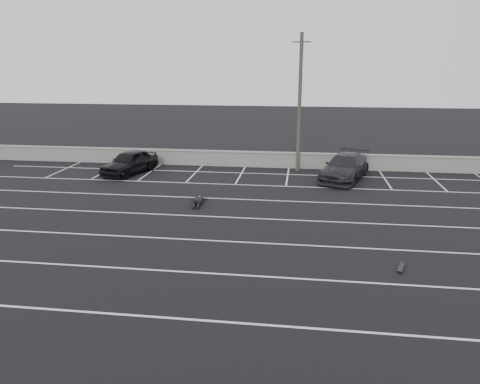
# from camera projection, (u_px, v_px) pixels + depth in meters

# --- Properties ---
(ground) EXTENTS (120.00, 120.00, 0.00)m
(ground) POSITION_uv_depth(u_px,v_px,m) (252.00, 243.00, 18.74)
(ground) COLOR black
(ground) RESTS_ON ground
(seawall) EXTENTS (50.00, 0.45, 1.06)m
(seawall) POSITION_uv_depth(u_px,v_px,m) (274.00, 159.00, 31.95)
(seawall) COLOR gray
(seawall) RESTS_ON ground
(stall_lines) EXTENTS (36.00, 20.05, 0.01)m
(stall_lines) POSITION_uv_depth(u_px,v_px,m) (260.00, 209.00, 22.95)
(stall_lines) COLOR silver
(stall_lines) RESTS_ON ground
(car_left) EXTENTS (3.04, 4.76, 1.51)m
(car_left) POSITION_uv_depth(u_px,v_px,m) (129.00, 162.00, 30.14)
(car_left) COLOR black
(car_left) RESTS_ON ground
(car_right) EXTENTS (3.77, 5.71, 1.54)m
(car_right) POSITION_uv_depth(u_px,v_px,m) (345.00, 167.00, 28.59)
(car_right) COLOR black
(car_right) RESTS_ON ground
(utility_pole) EXTENTS (1.17, 0.23, 8.76)m
(utility_pole) POSITION_uv_depth(u_px,v_px,m) (300.00, 103.00, 29.93)
(utility_pole) COLOR #4C4238
(utility_pole) RESTS_ON ground
(trash_bin) EXTENTS (0.71, 0.71, 0.81)m
(trash_bin) POSITION_uv_depth(u_px,v_px,m) (335.00, 167.00, 30.27)
(trash_bin) COLOR #272729
(trash_bin) RESTS_ON ground
(person) EXTENTS (1.33, 2.43, 0.45)m
(person) POSITION_uv_depth(u_px,v_px,m) (198.00, 199.00, 23.98)
(person) COLOR black
(person) RESTS_ON ground
(skateboard) EXTENTS (0.37, 0.70, 0.08)m
(skateboard) POSITION_uv_depth(u_px,v_px,m) (401.00, 268.00, 16.32)
(skateboard) COLOR black
(skateboard) RESTS_ON ground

